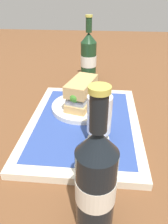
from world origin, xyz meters
TOP-DOWN VIEW (x-y plane):
  - ground_plane at (0.00, 0.00)m, footprint 3.00×3.00m
  - tray at (0.00, 0.00)m, footprint 0.44×0.32m
  - placemat at (0.00, 0.00)m, footprint 0.38×0.27m
  - plate at (-0.07, -0.01)m, footprint 0.19×0.19m
  - sandwich at (-0.06, -0.01)m, footprint 0.14×0.10m
  - beer_glass at (0.09, 0.04)m, footprint 0.06×0.06m
  - beer_bottle at (0.30, 0.05)m, footprint 0.07×0.07m
  - second_bottle at (-0.35, -0.01)m, footprint 0.07×0.07m

SIDE VIEW (x-z plane):
  - ground_plane at x=0.00m, z-range 0.00..0.00m
  - tray at x=0.00m, z-range 0.00..0.02m
  - placemat at x=0.00m, z-range 0.02..0.02m
  - plate at x=-0.07m, z-range 0.02..0.04m
  - sandwich at x=-0.06m, z-range 0.04..0.12m
  - beer_glass at x=0.09m, z-range 0.03..0.15m
  - beer_bottle at x=0.30m, z-range -0.03..0.24m
  - second_bottle at x=-0.35m, z-range -0.03..0.24m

